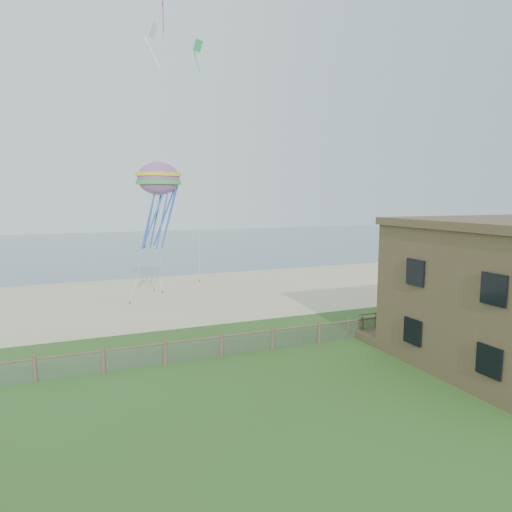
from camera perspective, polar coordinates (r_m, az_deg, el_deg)
name	(u,v)px	position (r m, az deg, el deg)	size (l,w,h in m)	color
ground	(329,391)	(21.18, 9.05, -16.32)	(160.00, 160.00, 0.00)	#314F1B
sand_beach	(197,294)	(40.72, -7.33, -4.72)	(72.00, 20.00, 0.02)	#C4AD8E
ocean	(132,246)	(83.55, -15.23, 1.27)	(160.00, 68.00, 0.02)	slate
chainlink_fence	(272,340)	(25.95, 2.05, -10.43)	(36.20, 0.20, 1.25)	#4D3A2B
motel_deck	(461,325)	(32.71, 24.27, -7.87)	(15.00, 2.00, 0.50)	brown
picnic_table	(416,340)	(28.11, 19.37, -9.91)	(1.56, 1.18, 0.66)	brown
octopus_kite	(159,203)	(34.32, -12.00, 6.53)	(3.31, 2.33, 6.81)	#FF2835
kite_white	(153,43)	(38.23, -12.72, 24.52)	(1.05, 0.70, 2.88)	white
kite_purple	(164,4)	(40.74, -11.39, 28.52)	(1.03, 0.70, 2.85)	purple
kite_green	(198,53)	(43.37, -7.25, 23.86)	(0.99, 0.70, 2.17)	#30B564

